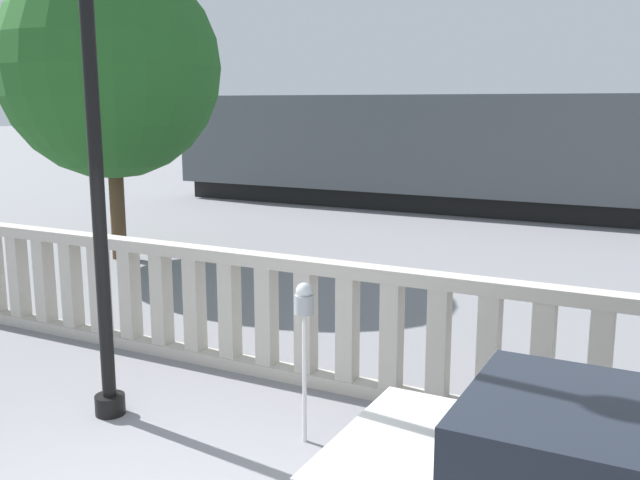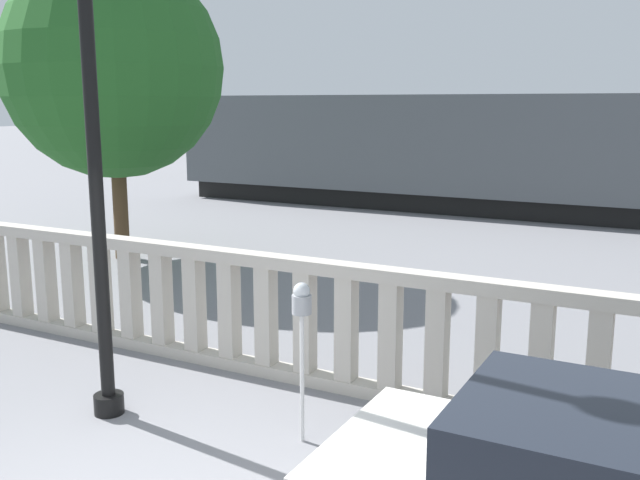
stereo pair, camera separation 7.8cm
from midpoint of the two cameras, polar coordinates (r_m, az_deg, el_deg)
name	(u,v)px [view 2 (the right image)]	position (r m, az deg, el deg)	size (l,w,h in m)	color
balustrade	(305,322)	(7.88, -0.92, -6.55)	(12.70, 0.24, 1.42)	#BCB5A8
lamppost	(89,67)	(7.04, -17.69, 13.08)	(0.37, 0.37, 5.86)	black
parking_meter	(302,314)	(6.39, -1.12, -5.91)	(0.18, 0.18, 1.51)	silver
train_near	(629,156)	(20.20, 23.59, 6.21)	(26.20, 2.75, 3.91)	black
train_far	(550,135)	(30.40, 17.96, 7.98)	(25.22, 2.77, 4.03)	black
tree_left	(113,68)	(14.62, -16.08, 13.07)	(4.25, 4.25, 5.86)	#4C3823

